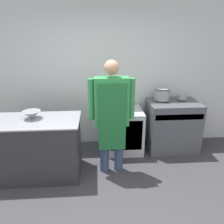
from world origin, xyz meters
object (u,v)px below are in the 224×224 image
Objects in this scene: person_cook at (112,112)px; stock_pot at (162,93)px; mixing_bowl at (32,115)px; stove at (172,126)px; fridge_unit at (124,130)px; sauce_pot at (182,97)px.

stock_pot is at bearing 38.11° from person_cook.
person_cook is at bearing -3.46° from mixing_bowl.
stove is 1.46m from person_cook.
sauce_pot reaches higher than fridge_unit.
fridge_unit is 0.45× the size of person_cook.
person_cook is (-1.18, -0.65, 0.55)m from stove.
person_cook reaches higher than fridge_unit.
fridge_unit is at bearing 67.12° from person_cook.
mixing_bowl reaches higher than stove.
stock_pot is at bearing 17.91° from mixing_bowl.
fridge_unit is (-0.90, 0.02, -0.07)m from stove.
stock_pot is at bearing 180.00° from sauce_pot.
person_cook reaches higher than mixing_bowl.
fridge_unit is at bearing 22.40° from mixing_bowl.
mixing_bowl is at bearing -164.68° from sauce_pot.
person_cook reaches higher than stove.
person_cook is (-0.28, -0.67, 0.62)m from fridge_unit.
stove is at bearing 13.86° from mixing_bowl.
sauce_pot is (1.08, 0.09, 0.60)m from fridge_unit.
sauce_pot is at bearing -0.00° from stock_pot.
sauce_pot reaches higher than stove.
person_cook is 10.71× the size of sauce_pot.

